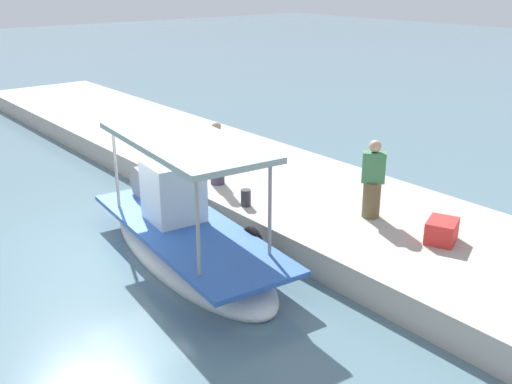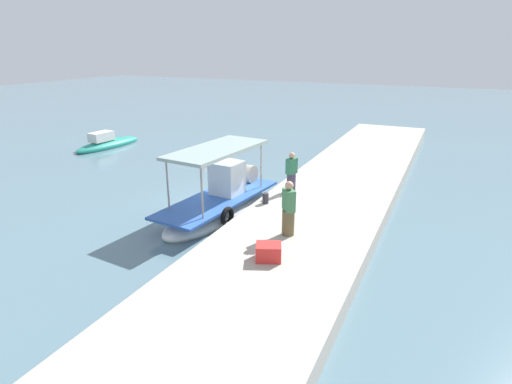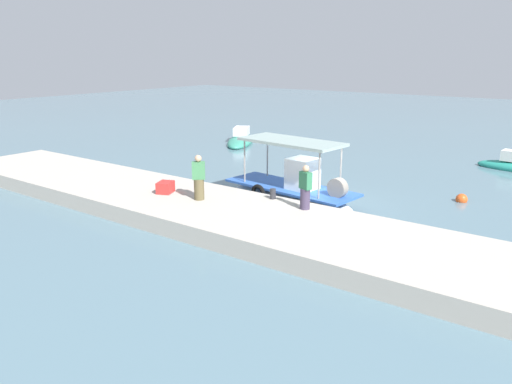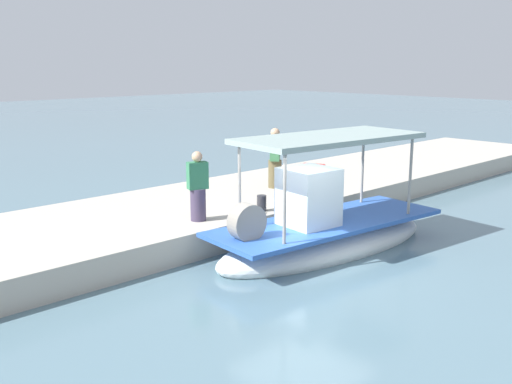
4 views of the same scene
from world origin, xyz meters
name	(u,v)px [view 2 (image 2 of 4)]	position (x,y,z in m)	size (l,w,h in m)	color
ground_plane	(226,203)	(0.00, 0.00, 0.00)	(120.00, 120.00, 0.00)	slate
dock_quay	(321,211)	(0.00, -4.23, 0.33)	(36.00, 4.78, 0.65)	#B4AC9F
main_fishing_boat	(220,203)	(-1.16, -0.41, 0.47)	(6.40, 2.66, 3.06)	silver
fisherman_near_bollard	(288,211)	(-3.20, -4.06, 1.47)	(0.57, 0.56, 1.79)	brown
fisherman_by_crate	(291,174)	(0.81, -2.66, 1.41)	(0.53, 0.47, 1.66)	#41364F
mooring_bollard	(266,198)	(-0.90, -2.26, 0.86)	(0.24, 0.24, 0.41)	#2D2D33
cargo_crate	(269,252)	(-5.00, -4.15, 0.89)	(0.71, 0.57, 0.47)	red
marker_buoy	(203,163)	(4.74, 4.07, 0.10)	(0.50, 0.50, 0.50)	#DC501D
moored_boat_near	(108,144)	(5.96, 12.15, 0.20)	(5.16, 1.85, 1.31)	teal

